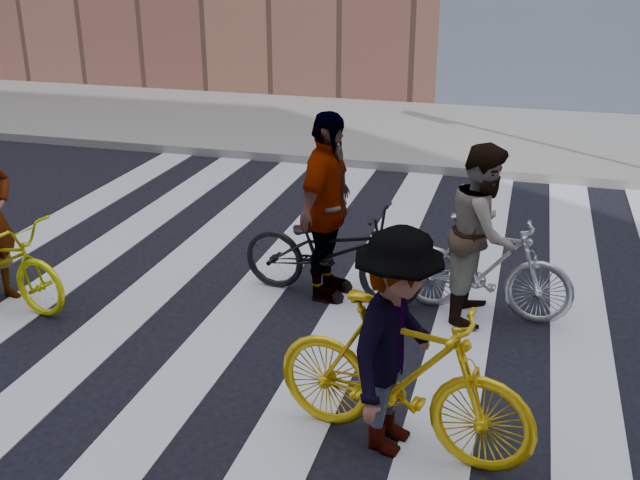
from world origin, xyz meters
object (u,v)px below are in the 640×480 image
at_px(bike_silver_mid, 485,267).
at_px(bike_yellow_right, 401,377).
at_px(rider_rear, 327,208).
at_px(bike_dark_rear, 331,251).
at_px(rider_right, 396,343).
at_px(rider_mid, 483,232).

relative_size(bike_silver_mid, bike_yellow_right, 0.87).
xyz_separation_m(bike_silver_mid, rider_rear, (-1.62, -0.01, 0.47)).
distance_m(bike_dark_rear, rider_right, 2.58).
bearing_deg(rider_mid, bike_silver_mid, -85.10).
bearing_deg(rider_rear, bike_yellow_right, -146.92).
height_order(bike_silver_mid, bike_dark_rear, bike_silver_mid).
height_order(bike_dark_rear, rider_rear, rider_rear).
relative_size(bike_yellow_right, rider_right, 1.15).
relative_size(bike_yellow_right, rider_rear, 1.00).
height_order(rider_mid, rider_rear, rider_rear).
distance_m(bike_dark_rear, rider_mid, 1.56).
height_order(rider_mid, rider_right, rider_mid).
bearing_deg(bike_dark_rear, bike_yellow_right, -147.91).
distance_m(bike_yellow_right, rider_rear, 2.63).
bearing_deg(rider_rear, bike_silver_mid, -83.97).
xyz_separation_m(bike_dark_rear, rider_right, (1.09, -2.31, 0.35)).
bearing_deg(bike_silver_mid, rider_mid, 94.90).
bearing_deg(rider_right, bike_yellow_right, -78.40).
relative_size(rider_mid, rider_right, 1.02).
bearing_deg(bike_yellow_right, rider_mid, 2.40).
relative_size(rider_mid, rider_rear, 0.89).
bearing_deg(bike_dark_rear, rider_rear, 95.71).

